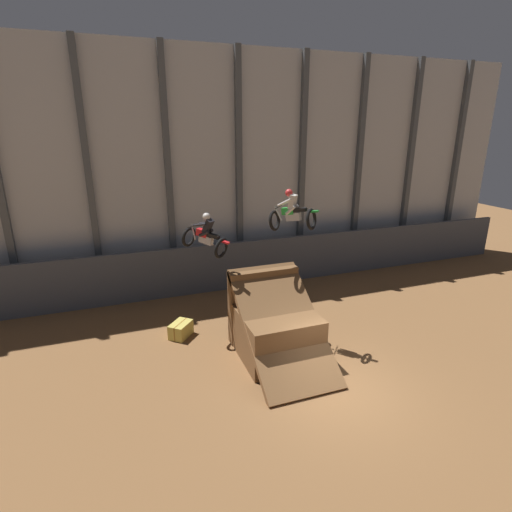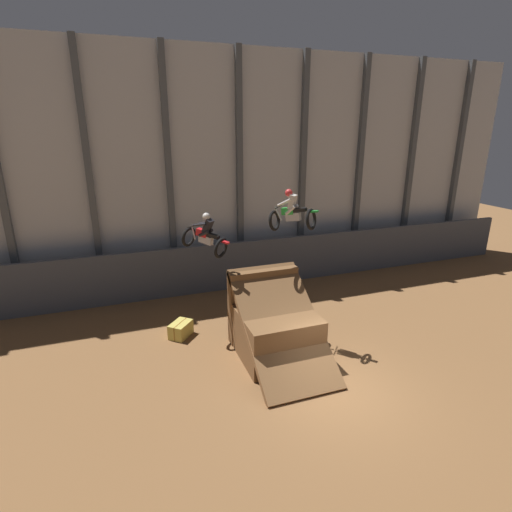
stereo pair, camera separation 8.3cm
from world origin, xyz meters
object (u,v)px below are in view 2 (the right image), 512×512
dirt_ramp (273,325)px  rider_bike_left_air (205,236)px  rider_bike_right_air (292,213)px  hay_bale_trackside (181,329)px

dirt_ramp → rider_bike_left_air: 3.90m
dirt_ramp → rider_bike_right_air: bearing=37.4°
hay_bale_trackside → rider_bike_right_air: bearing=-20.7°
rider_bike_left_air → hay_bale_trackside: size_ratio=1.58×
dirt_ramp → rider_bike_left_air: rider_bike_left_air is taller
rider_bike_right_air → hay_bale_trackside: (-3.83, 1.45, -4.49)m
dirt_ramp → rider_bike_right_air: 3.94m
rider_bike_right_air → hay_bale_trackside: size_ratio=1.58×
rider_bike_left_air → dirt_ramp: bearing=-81.0°
rider_bike_right_air → hay_bale_trackside: 6.08m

